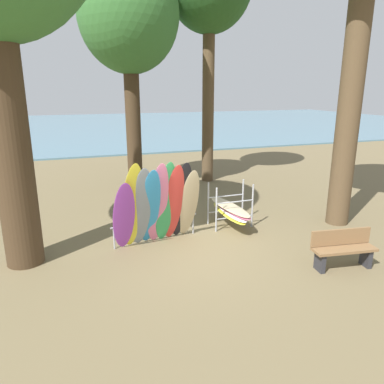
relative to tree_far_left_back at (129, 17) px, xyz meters
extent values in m
plane|color=brown|center=(0.26, -5.78, -6.17)|extent=(80.00, 80.00, 0.00)
cube|color=slate|center=(0.26, 25.71, -6.12)|extent=(80.00, 36.00, 0.10)
cylinder|color=#42301E|center=(-3.53, -5.25, -3.28)|extent=(0.80, 0.80, 5.78)
cylinder|color=brown|center=(4.90, -5.47, -2.53)|extent=(0.62, 0.62, 7.29)
cylinder|color=brown|center=(3.21, 0.61, -2.83)|extent=(0.48, 0.48, 6.67)
cylinder|color=#42301E|center=(0.00, 0.00, -3.58)|extent=(0.55, 0.55, 5.18)
ellipsoid|color=#387033|center=(0.00, 0.00, 0.11)|extent=(3.49, 3.49, 4.01)
ellipsoid|color=purple|center=(-1.31, -5.51, -5.25)|extent=(0.55, 0.80, 1.83)
ellipsoid|color=yellow|center=(-1.10, -5.47, -5.04)|extent=(0.62, 0.88, 2.25)
ellipsoid|color=gray|center=(-0.88, -5.42, -5.11)|extent=(0.60, 0.86, 2.12)
ellipsoid|color=#2D8ED1|center=(-0.67, -5.37, -5.14)|extent=(0.59, 0.92, 2.06)
ellipsoid|color=pink|center=(-0.45, -5.33, -5.08)|extent=(0.61, 0.82, 2.17)
ellipsoid|color=#339E56|center=(-0.24, -5.28, -5.08)|extent=(0.63, 0.75, 2.17)
ellipsoid|color=red|center=(-0.02, -5.24, -5.12)|extent=(0.61, 0.77, 2.09)
ellipsoid|color=black|center=(0.19, -5.19, -5.11)|extent=(0.60, 0.79, 2.12)
ellipsoid|color=#C6B289|center=(0.41, -5.15, -5.22)|extent=(0.59, 0.75, 1.90)
cylinder|color=#9EA0A5|center=(-1.53, -5.18, -5.89)|extent=(0.04, 0.04, 0.55)
cylinder|color=#9EA0A5|center=(0.63, -4.88, -5.89)|extent=(0.04, 0.04, 0.55)
cylinder|color=#9EA0A5|center=(-0.45, -5.03, -5.62)|extent=(2.32, 0.37, 0.04)
cylinder|color=#9EA0A5|center=(1.27, -4.95, -5.54)|extent=(0.05, 0.05, 1.25)
cylinder|color=#9EA0A5|center=(2.37, -4.95, -5.54)|extent=(0.05, 0.05, 1.25)
cylinder|color=#9EA0A5|center=(1.27, -4.35, -5.54)|extent=(0.05, 0.05, 1.25)
cylinder|color=#9EA0A5|center=(2.37, -4.35, -5.54)|extent=(0.05, 0.05, 1.25)
cylinder|color=#9EA0A5|center=(1.82, -4.95, -5.82)|extent=(1.10, 0.04, 0.04)
cylinder|color=#9EA0A5|center=(1.82, -4.95, -5.37)|extent=(1.10, 0.04, 0.04)
cylinder|color=#9EA0A5|center=(1.82, -4.35, -5.82)|extent=(1.10, 0.04, 0.04)
cylinder|color=#9EA0A5|center=(1.82, -4.35, -5.37)|extent=(1.10, 0.04, 0.04)
ellipsoid|color=yellow|center=(1.79, -4.65, -5.77)|extent=(0.60, 2.12, 0.06)
ellipsoid|color=white|center=(1.84, -4.65, -5.71)|extent=(0.64, 2.13, 0.06)
ellipsoid|color=pink|center=(1.86, -4.65, -5.65)|extent=(0.54, 2.11, 0.06)
ellipsoid|color=#C6B289|center=(1.80, -4.65, -5.59)|extent=(0.64, 2.13, 0.06)
cube|color=#2D2D33|center=(2.50, -7.78, -5.96)|extent=(0.14, 0.33, 0.42)
cube|color=#2D2D33|center=(3.61, -7.94, -5.96)|extent=(0.14, 0.33, 0.42)
cube|color=olive|center=(3.06, -7.86, -5.72)|extent=(1.44, 0.59, 0.06)
cube|color=olive|center=(3.08, -7.68, -5.50)|extent=(1.40, 0.25, 0.36)
camera|label=1|loc=(-2.48, -13.67, -2.35)|focal=34.36mm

